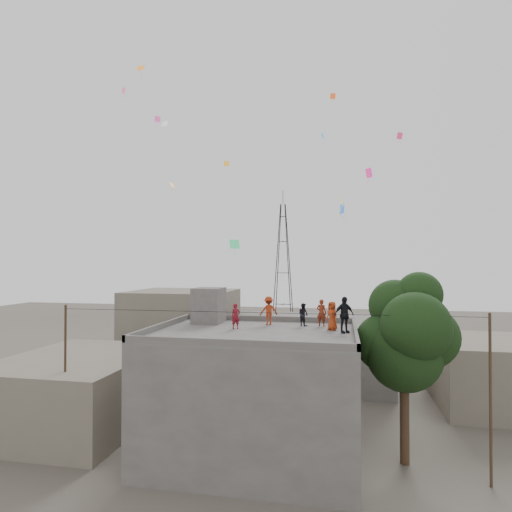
# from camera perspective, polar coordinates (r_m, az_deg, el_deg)

# --- Properties ---
(ground) EXTENTS (140.00, 140.00, 0.00)m
(ground) POSITION_cam_1_polar(r_m,az_deg,el_deg) (23.39, -0.23, -24.97)
(ground) COLOR #47433A
(ground) RESTS_ON ground
(main_building) EXTENTS (10.00, 8.00, 6.10)m
(main_building) POSITION_cam_1_polar(r_m,az_deg,el_deg) (22.32, -0.23, -17.81)
(main_building) COLOR #504E4B
(main_building) RESTS_ON ground
(parapet) EXTENTS (10.00, 8.00, 0.30)m
(parapet) POSITION_cam_1_polar(r_m,az_deg,el_deg) (21.61, -0.23, -9.66)
(parapet) COLOR #504E4B
(parapet) RESTS_ON main_building
(stair_head_box) EXTENTS (1.60, 1.80, 2.00)m
(stair_head_box) POSITION_cam_1_polar(r_m,az_deg,el_deg) (24.81, -6.31, -6.55)
(stair_head_box) COLOR #504E4B
(stair_head_box) RESTS_ON main_building
(neighbor_west) EXTENTS (8.00, 10.00, 4.00)m
(neighbor_west) POSITION_cam_1_polar(r_m,az_deg,el_deg) (28.57, -22.44, -16.14)
(neighbor_west) COLOR #665F51
(neighbor_west) RESTS_ON ground
(neighbor_north) EXTENTS (12.00, 9.00, 5.00)m
(neighbor_north) POSITION_cam_1_polar(r_m,az_deg,el_deg) (35.70, 7.64, -12.28)
(neighbor_north) COLOR #504E4B
(neighbor_north) RESTS_ON ground
(neighbor_northwest) EXTENTS (9.00, 8.00, 7.00)m
(neighbor_northwest) POSITION_cam_1_polar(r_m,az_deg,el_deg) (40.05, -9.81, -9.57)
(neighbor_northwest) COLOR #665F51
(neighbor_northwest) RESTS_ON ground
(neighbor_east) EXTENTS (7.00, 8.00, 4.40)m
(neighbor_east) POSITION_cam_1_polar(r_m,az_deg,el_deg) (33.23, 28.90, -13.56)
(neighbor_east) COLOR #665F51
(neighbor_east) RESTS_ON ground
(tree) EXTENTS (4.90, 4.60, 9.10)m
(tree) POSITION_cam_1_polar(r_m,az_deg,el_deg) (22.01, 19.54, -9.84)
(tree) COLOR black
(tree) RESTS_ON ground
(utility_line) EXTENTS (20.12, 0.62, 7.40)m
(utility_line) POSITION_cam_1_polar(r_m,az_deg,el_deg) (20.83, 0.45, -16.82)
(utility_line) COLOR black
(utility_line) RESTS_ON ground
(transmission_tower) EXTENTS (2.97, 2.97, 20.01)m
(transmission_tower) POSITION_cam_1_polar(r_m,az_deg,el_deg) (61.49, 3.62, -1.36)
(transmission_tower) COLOR black
(transmission_tower) RESTS_ON ground
(person_red_adult) EXTENTS (0.61, 0.48, 1.46)m
(person_red_adult) POSITION_cam_1_polar(r_m,az_deg,el_deg) (23.60, 8.73, -7.49)
(person_red_adult) COLOR maroon
(person_red_adult) RESTS_ON main_building
(person_orange_child) EXTENTS (0.83, 0.83, 1.46)m
(person_orange_child) POSITION_cam_1_polar(r_m,az_deg,el_deg) (22.35, 10.11, -7.86)
(person_orange_child) COLOR #A63413
(person_orange_child) RESTS_ON main_building
(person_dark_child) EXTENTS (0.76, 0.75, 1.24)m
(person_dark_child) POSITION_cam_1_polar(r_m,az_deg,el_deg) (23.64, 6.32, -7.75)
(person_dark_child) COLOR black
(person_dark_child) RESTS_ON main_building
(person_dark_adult) EXTENTS (1.12, 0.88, 1.78)m
(person_dark_adult) POSITION_cam_1_polar(r_m,az_deg,el_deg) (21.59, 11.67, -7.67)
(person_dark_adult) COLOR black
(person_dark_adult) RESTS_ON main_building
(person_orange_adult) EXTENTS (1.15, 0.91, 1.57)m
(person_orange_adult) POSITION_cam_1_polar(r_m,az_deg,el_deg) (23.89, 1.70, -7.29)
(person_orange_adult) COLOR #9B2D11
(person_orange_adult) RESTS_ON main_building
(person_red_child) EXTENTS (0.57, 0.53, 1.31)m
(person_red_child) POSITION_cam_1_polar(r_m,az_deg,el_deg) (22.47, -2.72, -8.03)
(person_red_child) COLOR maroon
(person_red_child) RESTS_ON main_building
(kites) EXTENTS (18.37, 13.88, 12.48)m
(kites) POSITION_cam_1_polar(r_m,az_deg,el_deg) (28.32, 1.92, 12.81)
(kites) COLOR orange
(kites) RESTS_ON ground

